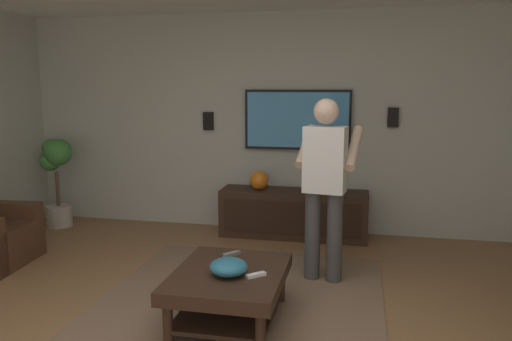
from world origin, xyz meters
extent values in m
cube|color=#B2B7AD|center=(3.12, 0.00, 1.30)|extent=(0.10, 6.62, 2.60)
cube|color=#7A604C|center=(0.75, -0.01, 0.01)|extent=(2.78, 2.29, 0.01)
cube|color=#472D1E|center=(1.56, 2.68, 0.28)|extent=(0.22, 0.81, 0.56)
cube|color=#332116|center=(0.55, -0.01, 0.35)|extent=(1.00, 0.80, 0.10)
cylinder|color=#332116|center=(0.97, -0.33, 0.15)|extent=(0.07, 0.07, 0.30)
cylinder|color=#332116|center=(0.97, 0.31, 0.15)|extent=(0.07, 0.07, 0.30)
cylinder|color=#332116|center=(0.13, -0.33, 0.15)|extent=(0.07, 0.07, 0.30)
cylinder|color=#332116|center=(0.13, 0.31, 0.15)|extent=(0.07, 0.07, 0.30)
cube|color=black|center=(0.55, -0.01, 0.10)|extent=(0.88, 0.68, 0.03)
cube|color=#332116|center=(2.79, -0.19, 0.28)|extent=(0.44, 1.70, 0.55)
cube|color=black|center=(2.57, -0.19, 0.28)|extent=(0.01, 1.56, 0.39)
cube|color=black|center=(3.03, -0.19, 1.35)|extent=(0.05, 1.25, 0.70)
cube|color=#4290CF|center=(3.01, -0.19, 1.35)|extent=(0.01, 1.19, 0.64)
cylinder|color=#3F3F3F|center=(1.50, -0.73, 0.41)|extent=(0.14, 0.14, 0.82)
cylinder|color=#3F3F3F|center=(1.53, -0.53, 0.41)|extent=(0.14, 0.14, 0.82)
cube|color=white|center=(1.51, -0.63, 1.11)|extent=(0.27, 0.39, 0.58)
sphere|color=beige|center=(1.51, -0.63, 1.53)|extent=(0.22, 0.22, 0.22)
cylinder|color=beige|center=(1.66, -0.87, 1.20)|extent=(0.49, 0.16, 0.37)
cylinder|color=beige|center=(1.72, -0.44, 1.20)|extent=(0.49, 0.16, 0.37)
cube|color=white|center=(1.89, -0.69, 1.10)|extent=(0.05, 0.06, 0.16)
cylinder|color=#B7B2A8|center=(2.62, 2.76, 0.13)|extent=(0.31, 0.31, 0.26)
cylinder|color=brown|center=(2.62, 2.76, 0.48)|extent=(0.04, 0.04, 0.43)
sphere|color=#3D7F38|center=(2.57, 2.77, 1.00)|extent=(0.22, 0.22, 0.22)
sphere|color=#3D7F38|center=(2.72, 2.75, 0.97)|extent=(0.26, 0.26, 0.26)
sphere|color=#3D7F38|center=(2.54, 2.77, 0.85)|extent=(0.25, 0.25, 0.25)
sphere|color=#3D7F38|center=(2.52, 2.64, 0.96)|extent=(0.33, 0.33, 0.33)
ellipsoid|color=teal|center=(0.47, -0.03, 0.46)|extent=(0.27, 0.27, 0.12)
cube|color=white|center=(0.48, -0.23, 0.41)|extent=(0.13, 0.14, 0.02)
cube|color=black|center=(0.69, -0.03, 0.41)|extent=(0.14, 0.13, 0.02)
cube|color=slate|center=(0.89, 0.06, 0.41)|extent=(0.14, 0.13, 0.02)
sphere|color=orange|center=(2.76, 0.21, 0.66)|extent=(0.22, 0.22, 0.22)
cube|color=black|center=(3.04, -1.28, 1.40)|extent=(0.06, 0.12, 0.22)
cube|color=black|center=(3.04, 0.91, 1.32)|extent=(0.06, 0.12, 0.22)
camera|label=1|loc=(-2.82, -0.92, 1.74)|focal=34.94mm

